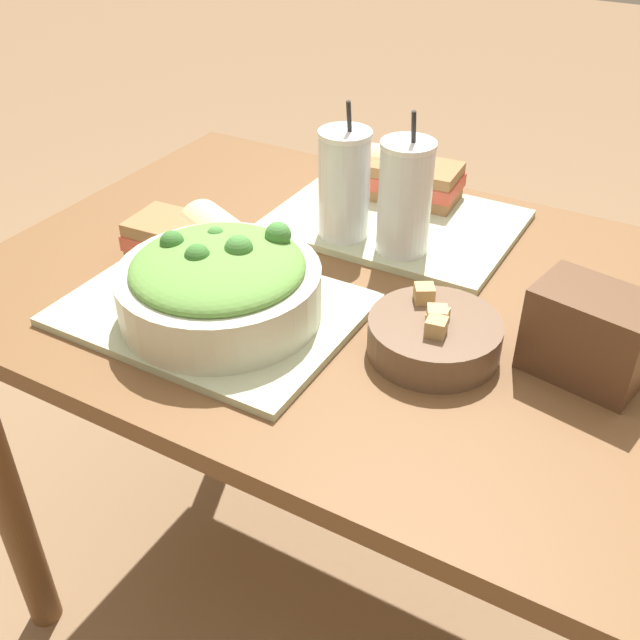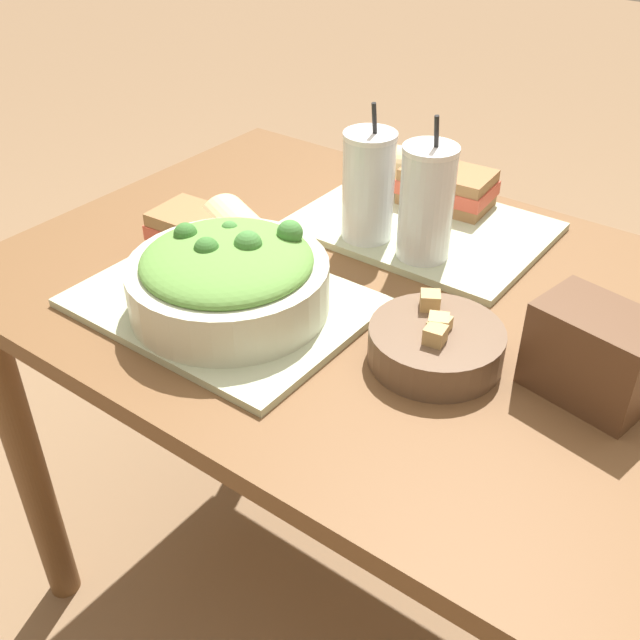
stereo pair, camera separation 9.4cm
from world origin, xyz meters
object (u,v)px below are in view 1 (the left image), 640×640
Objects in this scene: salad_bowl at (219,283)px; baguette_far at (386,167)px; drink_cup_dark at (344,188)px; sandwich_near at (179,241)px; chip_bag at (590,334)px; soup_bowl at (434,335)px; drink_cup_red at (405,201)px; baguette_near at (223,241)px; sandwich_far at (415,181)px.

salad_bowl is 1.89× the size of baguette_far.
sandwich_near is at bearing -132.27° from drink_cup_dark.
soup_bowl is at bearing -152.03° from chip_bag.
baguette_far is at bearing 122.07° from drink_cup_red.
chip_bag reaches higher than baguette_far.
baguette_far reaches higher than sandwich_near.
soup_bowl is 0.19m from chip_bag.
sandwich_near reaches higher than soup_bowl.
baguette_near is (0.07, 0.02, 0.01)m from sandwich_near.
sandwich_near and sandwich_far have the same top height.
sandwich_far reaches higher than soup_bowl.
baguette_far is at bearing 152.49° from chip_bag.
baguette_far is (-0.07, 0.02, 0.01)m from sandwich_far.
drink_cup_red is at bearing 0.00° from drink_cup_dark.
drink_cup_dark is 0.99× the size of drink_cup_red.
baguette_near is 0.21m from drink_cup_dark.
baguette_far is (0.02, 0.48, -0.01)m from salad_bowl.
drink_cup_red reaches higher than baguette_near.
drink_cup_dark is (0.02, -0.20, 0.04)m from baguette_far.
sandwich_far is (0.23, 0.38, 0.00)m from sandwich_near.
soup_bowl is at bearing -66.89° from sandwich_far.
sandwich_far is (-0.20, 0.39, 0.02)m from soup_bowl.
drink_cup_dark is at bearing 82.96° from salad_bowl.
salad_bowl is 0.48m from baguette_far.
soup_bowl is 0.44m from sandwich_far.
chip_bag is at bearing -45.48° from sandwich_far.
drink_cup_red is at bearing 64.13° from salad_bowl.
drink_cup_dark is (-0.25, 0.21, 0.07)m from soup_bowl.
chip_bag is at bearing -144.43° from baguette_far.
sandwich_near is 0.07m from baguette_near.
chip_bag is (0.46, 0.13, -0.00)m from salad_bowl.
soup_bowl is at bearing -40.51° from drink_cup_dark.
chip_bag is (0.42, -0.15, -0.04)m from drink_cup_dark.
baguette_far is 0.65× the size of drink_cup_red.
baguette_near reaches higher than sandwich_far.
salad_bowl is at bearing -115.87° from drink_cup_red.
sandwich_near is 0.69× the size of drink_cup_red.
sandwich_far is 0.74× the size of drink_cup_dark.
salad_bowl is 0.17m from sandwich_near.
soup_bowl is 1.06× the size of sandwich_far.
soup_bowl is at bearing -163.00° from baguette_far.
sandwich_near is 0.42m from baguette_far.
salad_bowl is 0.29m from drink_cup_dark.
chip_bag is (0.32, -0.15, -0.04)m from drink_cup_red.
soup_bowl is 0.36m from baguette_near.
sandwich_far is 0.19m from drink_cup_dark.
drink_cup_red is (0.28, 0.20, 0.05)m from sandwich_near.
salad_bowl reaches higher than sandwich_far.
baguette_near is 1.00× the size of sandwich_far.
sandwich_far is at bearing 55.51° from sandwich_near.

